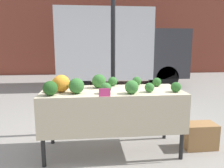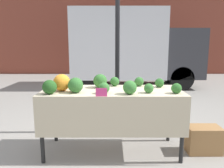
{
  "view_description": "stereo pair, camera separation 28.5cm",
  "coord_description": "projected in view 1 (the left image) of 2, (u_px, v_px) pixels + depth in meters",
  "views": [
    {
      "loc": [
        -0.29,
        -2.8,
        1.44
      ],
      "look_at": [
        0.0,
        0.0,
        0.93
      ],
      "focal_mm": 35.0,
      "sensor_mm": 36.0,
      "label": 1
    },
    {
      "loc": [
        -0.0,
        -2.81,
        1.44
      ],
      "look_at": [
        0.0,
        0.0,
        0.93
      ],
      "focal_mm": 35.0,
      "sensor_mm": 36.0,
      "label": 2
    }
  ],
  "objects": [
    {
      "name": "produce_crate",
      "position": [
        199.0,
        136.0,
        3.08
      ],
      "size": [
        0.45,
        0.28,
        0.36
      ],
      "color": "#9E7042",
      "rests_on": "ground_plane"
    },
    {
      "name": "orange_cauliflower",
      "position": [
        61.0,
        83.0,
        2.73
      ],
      "size": [
        0.22,
        0.22,
        0.22
      ],
      "color": "orange",
      "rests_on": "market_table"
    },
    {
      "name": "price_sign",
      "position": [
        105.0,
        92.0,
        2.49
      ],
      "size": [
        0.13,
        0.01,
        0.1
      ],
      "color": "#E53D84",
      "rests_on": "market_table"
    },
    {
      "name": "broccoli_head_9",
      "position": [
        132.0,
        87.0,
        2.63
      ],
      "size": [
        0.17,
        0.17,
        0.17
      ],
      "color": "#387533",
      "rests_on": "market_table"
    },
    {
      "name": "broccoli_head_8",
      "position": [
        99.0,
        81.0,
        3.0
      ],
      "size": [
        0.19,
        0.19,
        0.19
      ],
      "color": "#336B2D",
      "rests_on": "market_table"
    },
    {
      "name": "broccoli_head_3",
      "position": [
        106.0,
        88.0,
        2.65
      ],
      "size": [
        0.14,
        0.14,
        0.14
      ],
      "color": "#387533",
      "rests_on": "market_table"
    },
    {
      "name": "building_facade",
      "position": [
        94.0,
        8.0,
        10.69
      ],
      "size": [
        16.0,
        0.6,
        6.44
      ],
      "color": "brown",
      "rests_on": "ground_plane"
    },
    {
      "name": "broccoli_head_0",
      "position": [
        176.0,
        87.0,
        2.73
      ],
      "size": [
        0.13,
        0.13,
        0.13
      ],
      "color": "#2D6628",
      "rests_on": "market_table"
    },
    {
      "name": "broccoli_head_2",
      "position": [
        50.0,
        88.0,
        2.54
      ],
      "size": [
        0.17,
        0.17,
        0.17
      ],
      "color": "#23511E",
      "rests_on": "market_table"
    },
    {
      "name": "broccoli_head_4",
      "position": [
        137.0,
        81.0,
        3.16
      ],
      "size": [
        0.13,
        0.13,
        0.13
      ],
      "color": "#336B2D",
      "rests_on": "market_table"
    },
    {
      "name": "broccoli_head_7",
      "position": [
        113.0,
        81.0,
        3.14
      ],
      "size": [
        0.13,
        0.13,
        0.13
      ],
      "color": "#336B2D",
      "rests_on": "market_table"
    },
    {
      "name": "romanesco_head",
      "position": [
        54.0,
        83.0,
        3.04
      ],
      "size": [
        0.16,
        0.16,
        0.13
      ],
      "color": "#93B238",
      "rests_on": "market_table"
    },
    {
      "name": "broccoli_head_1",
      "position": [
        157.0,
        82.0,
        3.11
      ],
      "size": [
        0.13,
        0.13,
        0.13
      ],
      "color": "#2D6628",
      "rests_on": "market_table"
    },
    {
      "name": "parked_truck",
      "position": [
        117.0,
        47.0,
        7.59
      ],
      "size": [
        4.3,
        1.89,
        2.57
      ],
      "color": "silver",
      "rests_on": "ground_plane"
    },
    {
      "name": "ground_plane",
      "position": [
        112.0,
        150.0,
        3.02
      ],
      "size": [
        40.0,
        40.0,
        0.0
      ],
      "primitive_type": "plane",
      "color": "gray"
    },
    {
      "name": "broccoli_head_6",
      "position": [
        76.0,
        86.0,
        2.65
      ],
      "size": [
        0.19,
        0.19,
        0.19
      ],
      "color": "#336B2D",
      "rests_on": "market_table"
    },
    {
      "name": "tent_pole",
      "position": [
        113.0,
        66.0,
        3.48
      ],
      "size": [
        0.07,
        0.07,
        2.23
      ],
      "color": "black",
      "rests_on": "ground_plane"
    },
    {
      "name": "broccoli_head_5",
      "position": [
        149.0,
        87.0,
        2.73
      ],
      "size": [
        0.12,
        0.12,
        0.12
      ],
      "color": "#387533",
      "rests_on": "market_table"
    },
    {
      "name": "market_table",
      "position": [
        113.0,
        100.0,
        2.83
      ],
      "size": [
        1.83,
        0.75,
        0.85
      ],
      "color": "beige",
      "rests_on": "ground_plane"
    }
  ]
}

